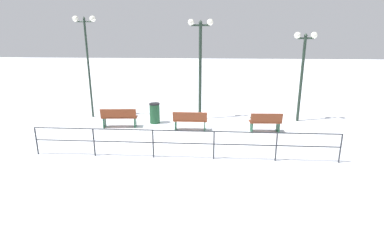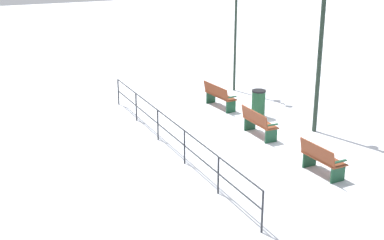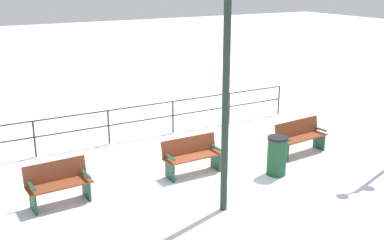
% 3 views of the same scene
% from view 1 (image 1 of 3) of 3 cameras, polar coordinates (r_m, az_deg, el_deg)
% --- Properties ---
extents(ground_plane, '(80.00, 80.00, 0.00)m').
position_cam_1_polar(ground_plane, '(13.70, -0.30, -1.80)').
color(ground_plane, white).
rests_on(ground_plane, ground).
extents(bench_nearest, '(0.64, 1.40, 0.92)m').
position_cam_1_polar(bench_nearest, '(13.55, 13.74, -0.40)').
color(bench_nearest, brown).
rests_on(bench_nearest, ground).
extents(bench_second, '(0.54, 1.52, 0.91)m').
position_cam_1_polar(bench_second, '(13.38, -0.36, -0.09)').
color(bench_second, brown).
rests_on(bench_second, ground).
extents(bench_third, '(0.64, 1.66, 0.93)m').
position_cam_1_polar(bench_third, '(14.24, -13.65, 0.53)').
color(bench_third, brown).
rests_on(bench_third, ground).
extents(lamppost_near, '(0.30, 1.05, 4.28)m').
position_cam_1_polar(lamppost_near, '(15.44, 20.35, 10.60)').
color(lamppost_near, '#1E2D23').
rests_on(lamppost_near, ground).
extents(lamppost_middle, '(0.30, 1.19, 4.86)m').
position_cam_1_polar(lamppost_middle, '(14.84, 1.59, 12.50)').
color(lamppost_middle, '#1E2D23').
rests_on(lamppost_middle, ground).
extents(lamppost_far, '(0.29, 1.13, 5.03)m').
position_cam_1_polar(lamppost_far, '(16.07, -19.39, 13.37)').
color(lamppost_far, '#1E2D23').
rests_on(lamppost_far, ground).
extents(waterfront_railing, '(0.05, 10.63, 1.03)m').
position_cam_1_polar(waterfront_railing, '(10.37, -1.68, -3.71)').
color(waterfront_railing, '#26282D').
rests_on(waterfront_railing, ground).
extents(trash_bin, '(0.51, 0.51, 0.99)m').
position_cam_1_polar(trash_bin, '(14.65, -7.08, 1.30)').
color(trash_bin, '#1E4C2D').
rests_on(trash_bin, ground).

